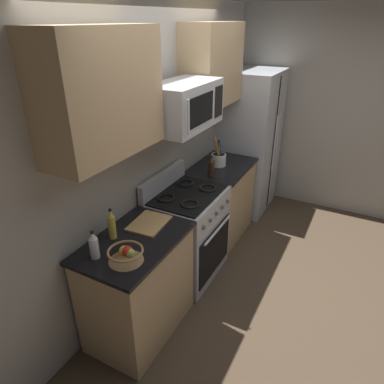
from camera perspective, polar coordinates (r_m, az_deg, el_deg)
The scene contains 16 objects.
ground_plane at distance 3.60m, azimuth 8.69°, elevation -15.72°, with size 16.00×16.00×0.00m, color #473828.
wall_back at distance 3.31m, azimuth -6.49°, elevation 6.88°, with size 8.00×0.10×2.60m, color #9E998E.
counter_left at distance 2.96m, azimuth -8.86°, elevation -15.14°, with size 0.91×0.60×0.91m.
range_oven at distance 3.51m, azimuth -0.76°, elevation -6.84°, with size 0.76×0.64×1.09m.
counter_right at distance 4.16m, azimuth 4.69°, elevation -1.44°, with size 0.87×0.60×0.91m.
refrigerator at distance 4.71m, azimuth 9.34°, elevation 8.03°, with size 0.83×0.71×1.85m.
wall_right at distance 4.95m, azimuth 18.71°, elevation 12.41°, with size 0.10×8.00×2.60m, color #9E998E.
microwave at distance 3.00m, azimuth -1.36°, elevation 14.15°, with size 0.76×0.44×0.38m.
upper_cabinets_left at distance 2.35m, azimuth -14.70°, elevation 15.41°, with size 0.90×0.34×0.80m.
upper_cabinets_right at distance 3.75m, azimuth 3.42°, elevation 20.20°, with size 0.86×0.34×0.80m.
utensil_crock at distance 3.94m, azimuth 4.43°, elevation 5.45°, with size 0.17×0.17×0.34m.
fruit_basket at distance 2.46m, azimuth -10.87°, elevation -10.06°, with size 0.25×0.25×0.11m.
cutting_board at distance 2.86m, azimuth -7.10°, elevation -5.13°, with size 0.34×0.26×0.02m, color tan.
bottle_vinegar at distance 2.51m, azimuth -15.90°, elevation -8.52°, with size 0.07×0.07×0.22m.
bottle_oil at distance 2.68m, azimuth -13.13°, elevation -5.29°, with size 0.06×0.06×0.25m.
bottle_soy at distance 3.64m, azimuth 3.23°, elevation 4.12°, with size 0.07×0.07×0.23m.
Camera 1 is at (-2.56, -0.76, 2.42)m, focal length 32.27 mm.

